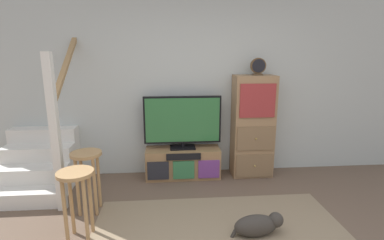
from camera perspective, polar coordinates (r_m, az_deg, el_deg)
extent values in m
cube|color=#B2B7B2|center=(4.33, 1.92, 7.22)|extent=(6.40, 0.12, 2.70)
cube|color=#997047|center=(4.32, -1.78, -8.31)|extent=(1.07, 0.36, 0.43)
cube|color=#232328|center=(4.15, -6.61, -9.81)|extent=(0.30, 0.02, 0.26)
cube|color=#337042|center=(4.16, -1.64, -9.71)|extent=(0.30, 0.02, 0.26)
cube|color=#70387F|center=(4.19, 3.30, -9.54)|extent=(0.30, 0.02, 0.26)
cube|color=black|center=(4.08, -1.65, -7.18)|extent=(0.48, 0.02, 0.09)
cube|color=black|center=(4.26, -1.82, -5.35)|extent=(0.36, 0.22, 0.02)
cylinder|color=black|center=(4.25, -1.82, -4.81)|extent=(0.05, 0.05, 0.06)
cube|color=black|center=(4.15, -1.86, 0.04)|extent=(1.10, 0.05, 0.68)
cube|color=#2D6B38|center=(4.12, -1.84, -0.05)|extent=(1.05, 0.01, 0.63)
cube|color=#93704C|center=(4.34, 11.73, -1.24)|extent=(0.58, 0.34, 1.48)
cube|color=brown|center=(4.34, 12.07, -8.70)|extent=(0.53, 0.02, 0.34)
sphere|color=olive|center=(4.32, 12.14, -8.78)|extent=(0.03, 0.03, 0.03)
cube|color=brown|center=(4.21, 12.33, -3.54)|extent=(0.53, 0.02, 0.34)
sphere|color=olive|center=(4.19, 12.40, -3.61)|extent=(0.03, 0.03, 0.03)
cube|color=maroon|center=(4.09, 12.70, 3.67)|extent=(0.49, 0.02, 0.47)
cube|color=#4C3823|center=(4.21, 12.69, 8.66)|extent=(0.13, 0.08, 0.02)
cylinder|color=brown|center=(4.20, 12.77, 10.28)|extent=(0.21, 0.04, 0.21)
cylinder|color=black|center=(4.18, 12.88, 10.26)|extent=(0.18, 0.01, 0.18)
cube|color=silver|center=(4.14, -30.05, -12.98)|extent=(0.90, 0.26, 0.19)
cube|color=silver|center=(4.32, -28.74, -10.39)|extent=(0.90, 0.26, 0.38)
cube|color=silver|center=(4.50, -27.56, -8.01)|extent=(0.90, 0.26, 0.57)
cube|color=silver|center=(4.70, -26.49, -5.82)|extent=(0.90, 0.26, 0.76)
cube|color=silver|center=(4.90, -25.51, -3.81)|extent=(0.90, 0.26, 0.95)
cube|color=silver|center=(3.57, -25.11, -2.66)|extent=(0.09, 0.09, 1.80)
cube|color=#9E7547|center=(4.07, -23.07, 10.77)|extent=(0.06, 1.33, 0.99)
cylinder|color=#A37A4C|center=(3.08, -23.52, -16.30)|extent=(0.04, 0.04, 0.67)
cylinder|color=#A37A4C|center=(3.02, -20.02, -16.53)|extent=(0.04, 0.04, 0.67)
cylinder|color=#A37A4C|center=(3.23, -22.45, -14.73)|extent=(0.04, 0.04, 0.67)
cylinder|color=#A37A4C|center=(3.18, -19.13, -14.90)|extent=(0.04, 0.04, 0.67)
cylinder|color=#A37A4C|center=(2.98, -21.85, -9.60)|extent=(0.34, 0.34, 0.03)
cylinder|color=#A37A4C|center=(3.53, -21.41, -12.19)|extent=(0.04, 0.04, 0.68)
cylinder|color=#A37A4C|center=(3.48, -18.39, -12.30)|extent=(0.04, 0.04, 0.68)
cylinder|color=#A37A4C|center=(3.69, -20.59, -10.98)|extent=(0.04, 0.04, 0.68)
cylinder|color=#A37A4C|center=(3.64, -17.71, -11.06)|extent=(0.04, 0.04, 0.68)
cylinder|color=#A37A4C|center=(3.45, -19.98, -6.22)|extent=(0.34, 0.34, 0.03)
ellipsoid|color=#332D28|center=(3.15, 12.32, -19.49)|extent=(0.45, 0.23, 0.22)
sphere|color=#332D28|center=(3.20, 16.03, -18.19)|extent=(0.15, 0.15, 0.15)
cylinder|color=#332D28|center=(3.11, 8.45, -20.55)|extent=(0.10, 0.04, 0.16)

